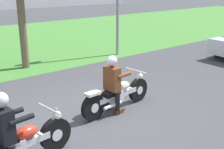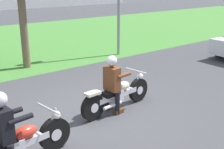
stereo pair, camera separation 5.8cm
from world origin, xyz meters
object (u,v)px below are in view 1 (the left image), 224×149
Objects in this scene: motorcycle_follow at (18,146)px; rider_follow at (5,127)px; rider_lead at (113,80)px; motorcycle_lead at (118,95)px.

rider_follow reaches higher than motorcycle_follow.
rider_lead is 2.74m from motorcycle_follow.
motorcycle_follow is at bearing -171.73° from motorcycle_lead.
motorcycle_follow is 0.46m from rider_follow.
rider_follow reaches higher than rider_lead.
rider_follow is (-2.95, -0.73, 0.43)m from motorcycle_lead.
rider_lead is at bearing 8.84° from motorcycle_follow.
rider_lead reaches higher than motorcycle_lead.
rider_follow is at bearing -172.23° from motorcycle_lead.
rider_follow is (-2.78, -0.72, 0.01)m from rider_lead.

